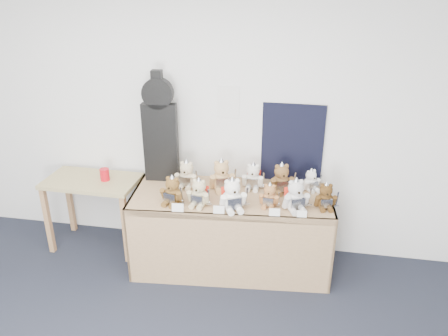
% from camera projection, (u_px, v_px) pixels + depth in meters
% --- Properties ---
extents(room_shell, '(6.00, 6.00, 6.00)m').
position_uv_depth(room_shell, '(228.00, 102.00, 4.03)').
color(room_shell, silver).
rests_on(room_shell, floor).
extents(display_table, '(1.87, 0.92, 0.75)m').
position_uv_depth(display_table, '(231.00, 214.00, 3.96)').
color(display_table, '#936E4A').
rests_on(display_table, floor).
extents(side_table, '(0.91, 0.52, 0.75)m').
position_uv_depth(side_table, '(93.00, 191.00, 4.32)').
color(side_table, '#9D8B54').
rests_on(side_table, floor).
extents(guitar_case, '(0.33, 0.12, 1.06)m').
position_uv_depth(guitar_case, '(160.00, 129.00, 4.06)').
color(guitar_case, black).
rests_on(guitar_case, display_table).
extents(navy_board, '(0.57, 0.04, 0.77)m').
position_uv_depth(navy_board, '(292.00, 144.00, 4.08)').
color(navy_board, black).
rests_on(navy_board, display_table).
extents(red_cup, '(0.09, 0.09, 0.12)m').
position_uv_depth(red_cup, '(105.00, 175.00, 4.22)').
color(red_cup, red).
rests_on(red_cup, side_table).
extents(teddy_front_far_left, '(0.23, 0.21, 0.29)m').
position_uv_depth(teddy_front_far_left, '(172.00, 191.00, 3.77)').
color(teddy_front_far_left, brown).
rests_on(teddy_front_far_left, display_table).
extents(teddy_front_left, '(0.23, 0.20, 0.28)m').
position_uv_depth(teddy_front_left, '(199.00, 193.00, 3.74)').
color(teddy_front_left, '#BEB086').
rests_on(teddy_front_left, display_table).
extents(teddy_front_centre, '(0.27, 0.25, 0.32)m').
position_uv_depth(teddy_front_centre, '(232.00, 196.00, 3.67)').
color(teddy_front_centre, white).
rests_on(teddy_front_centre, display_table).
extents(teddy_front_right, '(0.19, 0.16, 0.24)m').
position_uv_depth(teddy_front_right, '(269.00, 196.00, 3.73)').
color(teddy_front_right, '#A26A3D').
rests_on(teddy_front_right, display_table).
extents(teddy_front_far_right, '(0.26, 0.24, 0.31)m').
position_uv_depth(teddy_front_far_right, '(296.00, 196.00, 3.67)').
color(teddy_front_far_right, silver).
rests_on(teddy_front_far_right, display_table).
extents(teddy_front_end, '(0.21, 0.19, 0.26)m').
position_uv_depth(teddy_front_end, '(326.00, 197.00, 3.70)').
color(teddy_front_end, '#4D341A').
rests_on(teddy_front_end, display_table).
extents(teddy_back_left, '(0.24, 0.19, 0.29)m').
position_uv_depth(teddy_back_left, '(187.00, 175.00, 4.06)').
color(teddy_back_left, beige).
rests_on(teddy_back_left, display_table).
extents(teddy_back_centre_left, '(0.27, 0.25, 0.33)m').
position_uv_depth(teddy_back_centre_left, '(222.00, 176.00, 4.01)').
color(teddy_back_centre_left, tan).
rests_on(teddy_back_centre_left, display_table).
extents(teddy_back_centre_right, '(0.23, 0.19, 0.28)m').
position_uv_depth(teddy_back_centre_right, '(253.00, 177.00, 4.04)').
color(teddy_back_centre_right, white).
rests_on(teddy_back_centre_right, display_table).
extents(teddy_back_right, '(0.26, 0.24, 0.31)m').
position_uv_depth(teddy_back_right, '(281.00, 179.00, 3.97)').
color(teddy_back_right, brown).
rests_on(teddy_back_right, display_table).
extents(teddy_back_end, '(0.19, 0.19, 0.23)m').
position_uv_depth(teddy_back_end, '(311.00, 181.00, 4.01)').
color(teddy_back_end, white).
rests_on(teddy_back_end, display_table).
extents(entry_card_a, '(0.10, 0.03, 0.07)m').
position_uv_depth(entry_card_a, '(178.00, 208.00, 3.66)').
color(entry_card_a, silver).
rests_on(entry_card_a, display_table).
extents(entry_card_b, '(0.09, 0.03, 0.07)m').
position_uv_depth(entry_card_b, '(219.00, 210.00, 3.63)').
color(entry_card_b, silver).
rests_on(entry_card_b, display_table).
extents(entry_card_c, '(0.09, 0.03, 0.06)m').
position_uv_depth(entry_card_c, '(275.00, 212.00, 3.59)').
color(entry_card_c, silver).
rests_on(entry_card_c, display_table).
extents(entry_card_d, '(0.08, 0.03, 0.06)m').
position_uv_depth(entry_card_d, '(302.00, 214.00, 3.58)').
color(entry_card_d, silver).
rests_on(entry_card_d, display_table).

